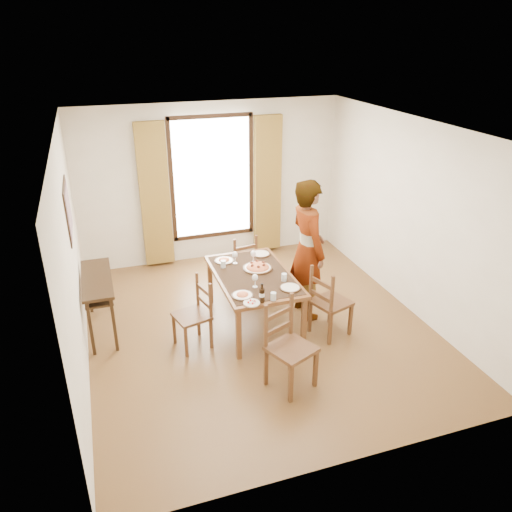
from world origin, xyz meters
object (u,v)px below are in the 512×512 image
object	(u,v)px
dining_table	(253,279)
console_table	(97,285)
man	(308,250)
pasta_platter	(258,266)

from	to	relation	value
dining_table	console_table	bearing A→B (deg)	166.67
console_table	dining_table	xyz separation A→B (m)	(2.00, -0.47, 0.00)
man	pasta_platter	bearing A→B (deg)	78.67
console_table	pasta_platter	size ratio (longest dim) A/B	3.00
man	pasta_platter	world-z (taller)	man
man	pasta_platter	distance (m)	0.72
console_table	man	size ratio (longest dim) A/B	0.60
console_table	pasta_platter	xyz separation A→B (m)	(2.10, -0.34, 0.12)
dining_table	pasta_platter	size ratio (longest dim) A/B	3.97
man	pasta_platter	size ratio (longest dim) A/B	4.97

